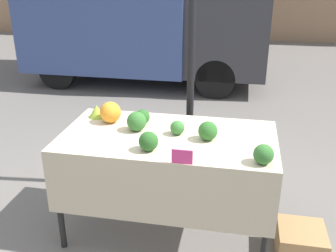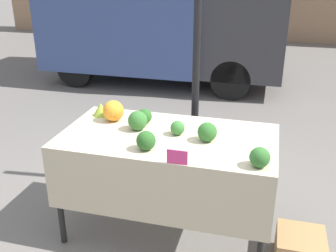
# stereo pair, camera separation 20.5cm
# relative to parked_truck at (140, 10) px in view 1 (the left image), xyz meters

# --- Properties ---
(ground_plane) EXTENTS (40.00, 40.00, 0.00)m
(ground_plane) POSITION_rel_parked_truck_xyz_m (1.44, -4.67, -1.35)
(ground_plane) COLOR slate
(tent_pole) EXTENTS (0.07, 0.07, 2.56)m
(tent_pole) POSITION_rel_parked_truck_xyz_m (1.52, -3.95, -0.07)
(tent_pole) COLOR black
(tent_pole) RESTS_ON ground_plane
(parked_truck) EXTENTS (4.43, 2.26, 2.57)m
(parked_truck) POSITION_rel_parked_truck_xyz_m (0.00, 0.00, 0.00)
(parked_truck) COLOR #384C84
(parked_truck) RESTS_ON ground_plane
(market_table) EXTENTS (1.74, 0.94, 0.91)m
(market_table) POSITION_rel_parked_truck_xyz_m (1.44, -4.74, -0.55)
(market_table) COLOR beige
(market_table) RESTS_ON ground_plane
(orange_cauliflower) EXTENTS (0.18, 0.18, 0.18)m
(orange_cauliflower) POSITION_rel_parked_truck_xyz_m (0.90, -4.49, -0.34)
(orange_cauliflower) COLOR orange
(orange_cauliflower) RESTS_ON market_table
(romanesco_head) EXTENTS (0.15, 0.15, 0.12)m
(romanesco_head) POSITION_rel_parked_truck_xyz_m (0.74, -4.40, -0.37)
(romanesco_head) COLOR #93B238
(romanesco_head) RESTS_ON market_table
(broccoli_head_0) EXTENTS (0.12, 0.12, 0.12)m
(broccoli_head_0) POSITION_rel_parked_truck_xyz_m (1.51, -4.64, -0.37)
(broccoli_head_0) COLOR #387533
(broccoli_head_0) RESTS_ON market_table
(broccoli_head_1) EXTENTS (0.13, 0.13, 0.13)m
(broccoli_head_1) POSITION_rel_parked_truck_xyz_m (1.18, -4.47, -0.37)
(broccoli_head_1) COLOR #285B23
(broccoli_head_1) RESTS_ON market_table
(broccoli_head_2) EXTENTS (0.15, 0.15, 0.15)m
(broccoli_head_2) POSITION_rel_parked_truck_xyz_m (1.35, -4.97, -0.36)
(broccoli_head_2) COLOR #285B23
(broccoli_head_2) RESTS_ON market_table
(broccoli_head_3) EXTENTS (0.14, 0.14, 0.14)m
(broccoli_head_3) POSITION_rel_parked_truck_xyz_m (2.18, -5.02, -0.36)
(broccoli_head_3) COLOR #336B2D
(broccoli_head_3) RESTS_ON market_table
(broccoli_head_4) EXTENTS (0.16, 0.16, 0.16)m
(broccoli_head_4) POSITION_rel_parked_truck_xyz_m (1.17, -4.62, -0.35)
(broccoli_head_4) COLOR #336B2D
(broccoli_head_4) RESTS_ON market_table
(broccoli_head_5) EXTENTS (0.15, 0.15, 0.15)m
(broccoli_head_5) POSITION_rel_parked_truck_xyz_m (1.77, -4.70, -0.36)
(broccoli_head_5) COLOR #2D6628
(broccoli_head_5) RESTS_ON market_table
(price_sign) EXTENTS (0.15, 0.01, 0.11)m
(price_sign) POSITION_rel_parked_truck_xyz_m (1.63, -5.12, -0.38)
(price_sign) COLOR #E53D84
(price_sign) RESTS_ON market_table
(produce_crate) EXTENTS (0.37, 0.38, 0.26)m
(produce_crate) POSITION_rel_parked_truck_xyz_m (2.56, -4.83, -1.22)
(produce_crate) COLOR tan
(produce_crate) RESTS_ON ground_plane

